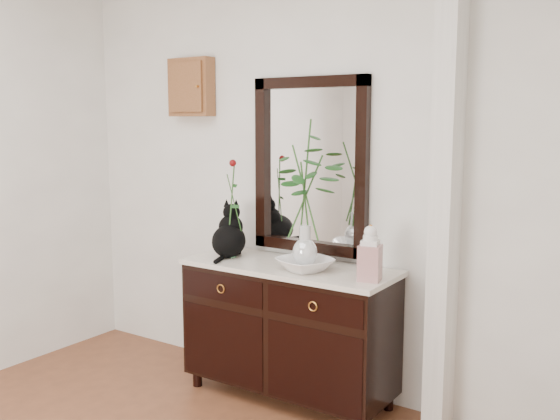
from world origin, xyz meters
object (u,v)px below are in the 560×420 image
Objects in this scene: ginger_jar at (370,252)px; sideboard at (289,324)px; cat at (229,230)px; lotus_bowl at (305,264)px.

sideboard is at bearing 173.42° from ginger_jar.
ginger_jar is at bearing -23.85° from cat.
sideboard is at bearing 154.09° from lotus_bowl.
sideboard is 4.22× the size of ginger_jar.
ginger_jar is (0.41, 0.01, 0.12)m from lotus_bowl.
cat is 0.63m from lotus_bowl.
cat reaches higher than lotus_bowl.
ginger_jar is (1.02, -0.04, -0.01)m from cat.
lotus_bowl is (0.16, -0.08, 0.41)m from sideboard.
sideboard is at bearing -18.62° from cat.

